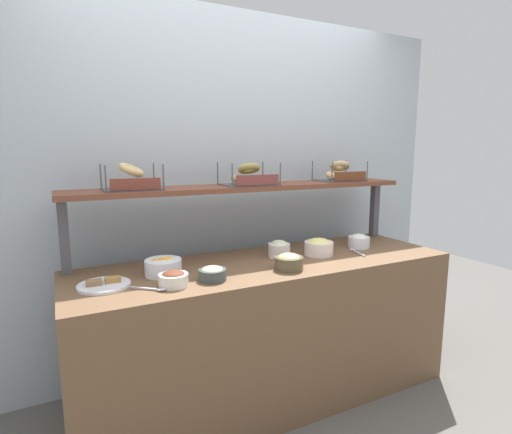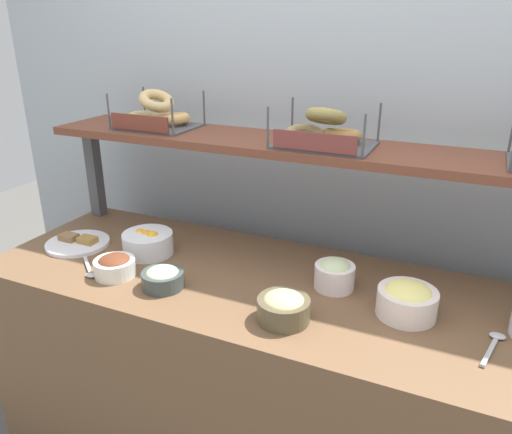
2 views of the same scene
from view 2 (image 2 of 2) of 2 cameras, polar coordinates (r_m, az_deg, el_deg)
name	(u,v)px [view 2 (image 2 of 2)]	position (r m, az deg, el deg)	size (l,w,h in m)	color
back_wall	(346,150)	(2.03, 10.29, 7.64)	(3.44, 0.06, 2.40)	#A9B5BD
deli_counter	(292,391)	(1.91, 4.17, -19.37)	(2.24, 0.70, 0.85)	brown
shelf_riser_left	(95,172)	(2.33, -18.10, 4.90)	(0.05, 0.05, 0.40)	#4C4C51
upper_shelf	(326,149)	(1.75, 8.06, 7.75)	(2.20, 0.32, 0.03)	brown
bowl_egg_salad	(407,300)	(1.57, 17.02, -9.10)	(0.18, 0.18, 0.11)	white
bowl_hummus	(284,307)	(1.49, 3.19, -10.33)	(0.16, 0.16, 0.09)	brown
bowl_tuna_salad	(163,278)	(1.69, -10.69, -6.88)	(0.14, 0.14, 0.07)	#3B4745
bowl_chocolate_spread	(115,266)	(1.80, -15.97, -5.41)	(0.14, 0.14, 0.08)	white
bowl_fruit_salad	(148,243)	(1.93, -12.35, -2.90)	(0.19, 0.19, 0.10)	white
bowl_scallion_spread	(335,274)	(1.67, 9.04, -6.47)	(0.13, 0.13, 0.10)	white
serving_plate_white	(78,243)	(2.09, -19.84, -2.80)	(0.25, 0.25, 0.04)	white
serving_spoon_near_plate	(494,343)	(1.55, 25.73, -12.95)	(0.06, 0.17, 0.01)	#B7B7BC
serving_spoon_by_edge	(90,270)	(1.86, -18.63, -5.85)	(0.15, 0.12, 0.01)	#B7B7BC
bagel_basket_plain	(157,116)	(2.05, -11.36, 11.37)	(0.30, 0.26, 0.15)	#4C4C51
bagel_basket_everything	(323,133)	(1.72, 7.78, 9.61)	(0.33, 0.25, 0.14)	#4C4C51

